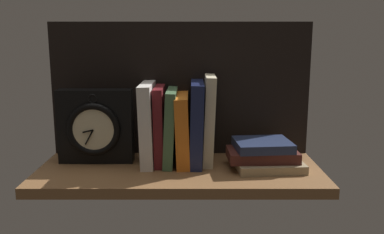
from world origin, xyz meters
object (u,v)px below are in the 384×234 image
at_px(book_white_catcher, 150,123).
at_px(book_stack_side, 266,155).
at_px(book_orange_pandolfini, 184,129).
at_px(book_green_romantic, 172,126).
at_px(framed_clock, 97,127).
at_px(book_cream_twain, 210,120).
at_px(book_maroon_dawkins, 162,125).
at_px(book_navy_bierce, 198,123).

bearing_deg(book_white_catcher, book_stack_side, -9.28).
height_order(book_white_catcher, book_orange_pandolfini, book_white_catcher).
height_order(book_white_catcher, book_green_romantic, book_white_catcher).
bearing_deg(book_stack_side, framed_clock, 173.69).
bearing_deg(book_cream_twain, book_maroon_dawkins, 180.00).
distance_m(book_maroon_dawkins, book_stack_side, 0.28).
bearing_deg(book_maroon_dawkins, book_cream_twain, 0.00).
bearing_deg(framed_clock, book_white_catcher, 0.20).
height_order(book_maroon_dawkins, book_stack_side, book_maroon_dawkins).
distance_m(book_maroon_dawkins, framed_clock, 0.17).
distance_m(book_green_romantic, book_stack_side, 0.25).
xyz_separation_m(book_white_catcher, book_cream_twain, (0.16, 0.00, 0.01)).
bearing_deg(book_orange_pandolfini, book_stack_side, -13.19).
distance_m(book_white_catcher, book_green_romantic, 0.06).
bearing_deg(book_navy_bierce, book_orange_pandolfini, -180.00).
distance_m(book_white_catcher, book_stack_side, 0.30).
xyz_separation_m(book_orange_pandolfini, book_stack_side, (0.20, -0.05, -0.06)).
xyz_separation_m(book_maroon_dawkins, book_stack_side, (0.26, -0.05, -0.07)).
distance_m(book_green_romantic, book_orange_pandolfini, 0.03).
height_order(book_maroon_dawkins, framed_clock, book_maroon_dawkins).
bearing_deg(book_cream_twain, book_orange_pandolfini, 180.00).
height_order(book_maroon_dawkins, book_navy_bierce, book_navy_bierce).
distance_m(book_green_romantic, book_navy_bierce, 0.07).
xyz_separation_m(book_white_catcher, book_navy_bierce, (0.12, 0.00, 0.00)).
xyz_separation_m(book_green_romantic, book_orange_pandolfini, (0.03, 0.00, -0.01)).
bearing_deg(book_maroon_dawkins, book_orange_pandolfini, 0.00).
bearing_deg(book_navy_bierce, book_white_catcher, -180.00).
relative_size(book_cream_twain, framed_clock, 1.18).
bearing_deg(book_green_romantic, book_maroon_dawkins, 180.00).
bearing_deg(book_cream_twain, book_navy_bierce, 180.00).
bearing_deg(framed_clock, book_maroon_dawkins, 0.16).
xyz_separation_m(book_green_romantic, book_stack_side, (0.24, -0.05, -0.06)).
bearing_deg(book_navy_bierce, framed_clock, -179.90).
relative_size(book_white_catcher, book_stack_side, 1.10).
bearing_deg(book_navy_bierce, book_cream_twain, -0.00).
relative_size(book_maroon_dawkins, book_stack_side, 1.05).
bearing_deg(book_orange_pandolfini, book_cream_twain, 0.00).
bearing_deg(book_white_catcher, framed_clock, -179.80).
bearing_deg(framed_clock, book_green_romantic, 0.14).
xyz_separation_m(book_green_romantic, book_cream_twain, (0.10, 0.00, 0.02)).
bearing_deg(book_cream_twain, book_stack_side, -19.21).
bearing_deg(book_green_romantic, framed_clock, -179.86).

